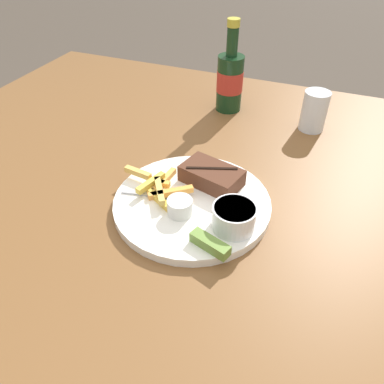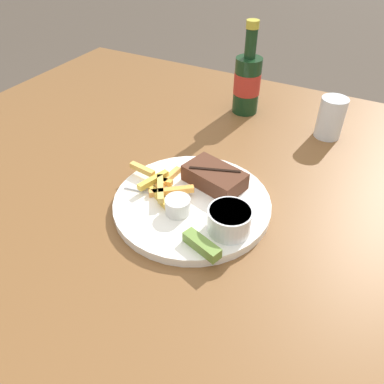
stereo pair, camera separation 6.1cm
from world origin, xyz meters
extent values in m
plane|color=#4C4238|center=(0.00, 0.00, 0.00)|extent=(12.00, 12.00, 0.00)
cube|color=brown|center=(0.00, 0.00, 0.71)|extent=(1.56, 1.35, 0.04)
cylinder|color=brown|center=(-0.72, 0.62, 0.34)|extent=(0.06, 0.06, 0.69)
cylinder|color=white|center=(0.00, 0.00, 0.74)|extent=(0.31, 0.31, 0.01)
cylinder|color=white|center=(0.00, 0.00, 0.74)|extent=(0.31, 0.31, 0.00)
cube|color=#512D1E|center=(0.02, 0.07, 0.76)|extent=(0.14, 0.10, 0.04)
cube|color=black|center=(0.02, 0.07, 0.78)|extent=(0.10, 0.04, 0.00)
cube|color=#ECA84E|center=(-0.07, 0.03, 0.75)|extent=(0.02, 0.08, 0.01)
cube|color=#DDB859|center=(-0.06, -0.02, 0.76)|extent=(0.05, 0.07, 0.01)
cube|color=gold|center=(-0.09, 0.00, 0.76)|extent=(0.03, 0.07, 0.01)
cube|color=gold|center=(-0.08, 0.02, 0.75)|extent=(0.05, 0.02, 0.01)
cube|color=#EF9E40|center=(-0.03, -0.01, 0.76)|extent=(0.06, 0.05, 0.01)
cube|color=gold|center=(-0.06, -0.03, 0.75)|extent=(0.08, 0.05, 0.01)
cube|color=#E7B454|center=(-0.13, 0.02, 0.76)|extent=(0.06, 0.02, 0.01)
cube|color=#EE9F4C|center=(-0.06, -0.01, 0.75)|extent=(0.05, 0.04, 0.01)
cylinder|color=white|center=(0.10, -0.04, 0.77)|extent=(0.08, 0.08, 0.05)
cylinder|color=beige|center=(0.10, -0.04, 0.79)|extent=(0.07, 0.07, 0.01)
cylinder|color=silver|center=(-0.01, -0.04, 0.76)|extent=(0.05, 0.05, 0.03)
cylinder|color=black|center=(-0.01, -0.04, 0.78)|extent=(0.04, 0.04, 0.01)
cube|color=olive|center=(0.08, -0.11, 0.76)|extent=(0.08, 0.04, 0.02)
cube|color=#B7B7BC|center=(-0.09, -0.02, 0.75)|extent=(0.10, 0.03, 0.00)
cube|color=#B7B7BC|center=(-0.02, -0.01, 0.75)|extent=(0.03, 0.01, 0.00)
cube|color=#B7B7BC|center=(-0.02, -0.01, 0.75)|extent=(0.03, 0.01, 0.00)
cube|color=#B7B7BC|center=(-0.03, 0.00, 0.75)|extent=(0.03, 0.01, 0.00)
cylinder|color=#143319|center=(-0.06, 0.44, 0.80)|extent=(0.07, 0.07, 0.15)
cylinder|color=#B22D23|center=(-0.06, 0.44, 0.81)|extent=(0.07, 0.07, 0.06)
cylinder|color=#143319|center=(-0.06, 0.44, 0.92)|extent=(0.03, 0.03, 0.07)
cylinder|color=gold|center=(-0.06, 0.44, 0.96)|extent=(0.03, 0.03, 0.02)
cylinder|color=silver|center=(0.18, 0.41, 0.78)|extent=(0.07, 0.07, 0.10)
camera|label=1|loc=(0.21, -0.52, 1.23)|focal=35.00mm
camera|label=2|loc=(0.27, -0.50, 1.23)|focal=35.00mm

